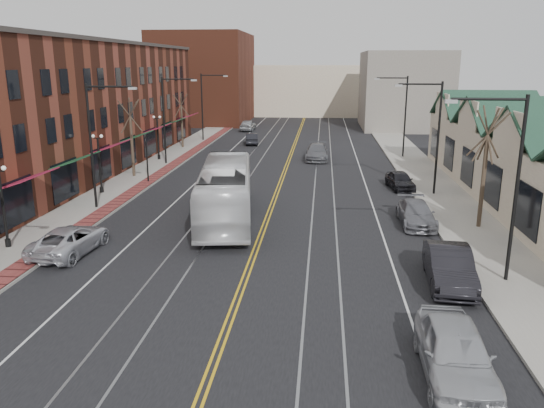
% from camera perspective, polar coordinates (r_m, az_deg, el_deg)
% --- Properties ---
extents(ground, '(160.00, 160.00, 0.00)m').
position_cam_1_polar(ground, '(19.32, -5.28, -14.14)').
color(ground, black).
rests_on(ground, ground).
extents(sidewalk_left, '(4.00, 120.00, 0.15)m').
position_cam_1_polar(sidewalk_left, '(40.72, -16.77, 1.09)').
color(sidewalk_left, gray).
rests_on(sidewalk_left, ground).
extents(sidewalk_right, '(4.00, 120.00, 0.15)m').
position_cam_1_polar(sidewalk_right, '(38.71, 18.27, 0.27)').
color(sidewalk_right, gray).
rests_on(sidewalk_right, ground).
extents(building_left, '(10.00, 50.00, 11.00)m').
position_cam_1_polar(building_left, '(49.11, -21.87, 9.35)').
color(building_left, maroon).
rests_on(building_left, ground).
extents(building_right, '(8.00, 36.00, 4.60)m').
position_cam_1_polar(building_right, '(40.03, 26.94, 3.12)').
color(building_right, beige).
rests_on(building_right, ground).
extents(backdrop_left, '(14.00, 18.00, 14.00)m').
position_cam_1_polar(backdrop_left, '(88.73, -7.28, 13.27)').
color(backdrop_left, maroon).
rests_on(backdrop_left, ground).
extents(backdrop_mid, '(22.00, 14.00, 9.00)m').
position_cam_1_polar(backdrop_mid, '(101.74, 3.70, 12.15)').
color(backdrop_mid, beige).
rests_on(backdrop_mid, ground).
extents(backdrop_right, '(12.00, 16.00, 11.00)m').
position_cam_1_polar(backdrop_right, '(82.49, 13.93, 11.81)').
color(backdrop_right, slate).
rests_on(backdrop_right, ground).
extents(streetlight_l_1, '(3.33, 0.25, 8.00)m').
position_cam_1_polar(streetlight_l_1, '(35.86, -18.32, 7.22)').
color(streetlight_l_1, black).
rests_on(streetlight_l_1, sidewalk_left).
extents(streetlight_l_2, '(3.33, 0.25, 8.00)m').
position_cam_1_polar(streetlight_l_2, '(50.84, -11.11, 9.75)').
color(streetlight_l_2, black).
rests_on(streetlight_l_2, sidewalk_left).
extents(streetlight_l_3, '(3.33, 0.25, 8.00)m').
position_cam_1_polar(streetlight_l_3, '(66.29, -7.17, 11.05)').
color(streetlight_l_3, black).
rests_on(streetlight_l_3, sidewalk_left).
extents(streetlight_r_0, '(3.33, 0.25, 8.00)m').
position_cam_1_polar(streetlight_r_0, '(24.24, 24.01, 3.31)').
color(streetlight_r_0, black).
rests_on(streetlight_r_0, sidewalk_right).
extents(streetlight_r_1, '(3.33, 0.25, 8.00)m').
position_cam_1_polar(streetlight_r_1, '(39.57, 16.88, 7.99)').
color(streetlight_r_1, black).
rests_on(streetlight_r_1, sidewalk_right).
extents(streetlight_r_2, '(3.33, 0.25, 8.00)m').
position_cam_1_polar(streetlight_r_2, '(55.28, 13.72, 10.00)').
color(streetlight_r_2, black).
rests_on(streetlight_r_2, sidewalk_right).
extents(lamppost_l_1, '(0.84, 0.28, 4.27)m').
position_cam_1_polar(lamppost_l_1, '(30.25, -26.93, -0.43)').
color(lamppost_l_1, black).
rests_on(lamppost_l_1, sidewalk_left).
extents(lamppost_l_2, '(0.84, 0.28, 4.27)m').
position_cam_1_polar(lamppost_l_2, '(40.60, -18.05, 4.02)').
color(lamppost_l_2, black).
rests_on(lamppost_l_2, sidewalk_left).
extents(lamppost_l_3, '(0.84, 0.28, 4.27)m').
position_cam_1_polar(lamppost_l_3, '(53.56, -12.17, 6.90)').
color(lamppost_l_3, black).
rests_on(lamppost_l_3, sidewalk_left).
extents(tree_left_near, '(1.78, 1.37, 6.48)m').
position_cam_1_polar(tree_left_near, '(45.79, -14.89, 7.08)').
color(tree_left_near, '#382B21').
rests_on(tree_left_near, sidewalk_left).
extents(tree_left_far, '(1.66, 1.28, 6.02)m').
position_cam_1_polar(tree_left_far, '(60.97, -9.69, 8.98)').
color(tree_left_far, '#382B21').
rests_on(tree_left_far, sidewalk_left).
extents(tree_right_mid, '(1.90, 1.46, 6.93)m').
position_cam_1_polar(tree_right_mid, '(32.40, 21.91, 3.86)').
color(tree_right_mid, '#382B21').
rests_on(tree_right_mid, sidewalk_right).
extents(manhole_far, '(0.60, 0.60, 0.02)m').
position_cam_1_polar(manhole_far, '(29.99, -23.88, -4.29)').
color(manhole_far, '#592D19').
rests_on(manhole_far, sidewalk_left).
extents(traffic_signal, '(0.18, 0.15, 3.80)m').
position_cam_1_polar(traffic_signal, '(43.46, -13.32, 5.23)').
color(traffic_signal, black).
rests_on(traffic_signal, sidewalk_left).
extents(transit_bus, '(4.69, 12.94, 3.52)m').
position_cam_1_polar(transit_bus, '(32.53, -5.00, 1.35)').
color(transit_bus, white).
rests_on(transit_bus, ground).
extents(parked_suv, '(2.74, 5.26, 1.41)m').
position_cam_1_polar(parked_suv, '(28.75, -20.90, -3.62)').
color(parked_suv, silver).
rests_on(parked_suv, ground).
extents(parked_car_a, '(2.18, 5.11, 1.72)m').
position_cam_1_polar(parked_car_a, '(17.64, 19.10, -14.79)').
color(parked_car_a, '#B1B3B8').
rests_on(parked_car_a, ground).
extents(parked_car_b, '(2.13, 5.19, 1.67)m').
position_cam_1_polar(parked_car_b, '(24.35, 18.52, -6.39)').
color(parked_car_b, black).
rests_on(parked_car_b, ground).
extents(parked_car_c, '(1.97, 4.80, 1.39)m').
position_cam_1_polar(parked_car_c, '(32.67, 15.24, -1.01)').
color(parked_car_c, slate).
rests_on(parked_car_c, ground).
extents(parked_car_d, '(2.16, 4.22, 1.37)m').
position_cam_1_polar(parked_car_d, '(41.72, 13.62, 2.49)').
color(parked_car_d, black).
rests_on(parked_car_d, ground).
extents(distant_car_left, '(1.94, 4.15, 1.32)m').
position_cam_1_polar(distant_car_left, '(63.48, -2.20, 7.02)').
color(distant_car_left, black).
rests_on(distant_car_left, ground).
extents(distant_car_right, '(2.22, 5.39, 1.56)m').
position_cam_1_polar(distant_car_right, '(53.21, 4.86, 5.58)').
color(distant_car_right, slate).
rests_on(distant_car_right, ground).
extents(distant_car_far, '(2.02, 4.75, 1.60)m').
position_cam_1_polar(distant_car_far, '(76.60, -2.61, 8.48)').
color(distant_car_far, '#A0A3A7').
rests_on(distant_car_far, ground).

